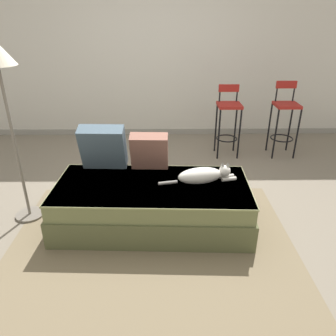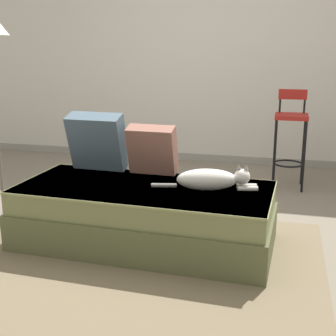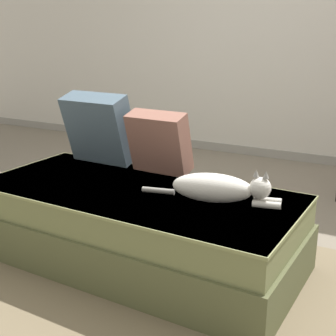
# 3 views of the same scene
# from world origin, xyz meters

# --- Properties ---
(ground_plane) EXTENTS (16.00, 16.00, 0.00)m
(ground_plane) POSITION_xyz_m (0.00, 0.00, 0.00)
(ground_plane) COLOR slate
(ground_plane) RESTS_ON ground
(wall_back_panel) EXTENTS (8.00, 0.10, 2.60)m
(wall_back_panel) POSITION_xyz_m (0.00, 2.25, 1.30)
(wall_back_panel) COLOR silver
(wall_back_panel) RESTS_ON ground
(wall_baseboard_trim) EXTENTS (8.00, 0.02, 0.09)m
(wall_baseboard_trim) POSITION_xyz_m (0.00, 2.20, 0.04)
(wall_baseboard_trim) COLOR gray
(wall_baseboard_trim) RESTS_ON ground
(area_rug) EXTENTS (2.54, 1.96, 0.01)m
(area_rug) POSITION_xyz_m (0.00, -0.70, 0.00)
(area_rug) COLOR #75664C
(area_rug) RESTS_ON ground
(couch) EXTENTS (1.87, 0.93, 0.44)m
(couch) POSITION_xyz_m (0.00, -0.40, 0.22)
(couch) COLOR brown
(couch) RESTS_ON ground
(throw_pillow_corner) EXTENTS (0.45, 0.30, 0.47)m
(throw_pillow_corner) POSITION_xyz_m (-0.49, -0.05, 0.67)
(throw_pillow_corner) COLOR #4C6070
(throw_pillow_corner) RESTS_ON couch
(throw_pillow_middle) EXTENTS (0.38, 0.24, 0.39)m
(throw_pillow_middle) POSITION_xyz_m (-0.03, -0.07, 0.63)
(throw_pillow_middle) COLOR #936051
(throw_pillow_middle) RESTS_ON couch
(cat) EXTENTS (0.74, 0.25, 0.19)m
(cat) POSITION_xyz_m (0.48, -0.37, 0.51)
(cat) COLOR white
(cat) RESTS_ON couch
(bar_stool_near_window) EXTENTS (0.32, 0.32, 0.99)m
(bar_stool_near_window) POSITION_xyz_m (1.01, 1.32, 0.59)
(bar_stool_near_window) COLOR black
(bar_stool_near_window) RESTS_ON ground
(bar_stool_by_doorway) EXTENTS (0.33, 0.33, 1.03)m
(bar_stool_by_doorway) POSITION_xyz_m (1.80, 1.32, 0.58)
(bar_stool_by_doorway) COLOR black
(bar_stool_by_doorway) RESTS_ON ground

